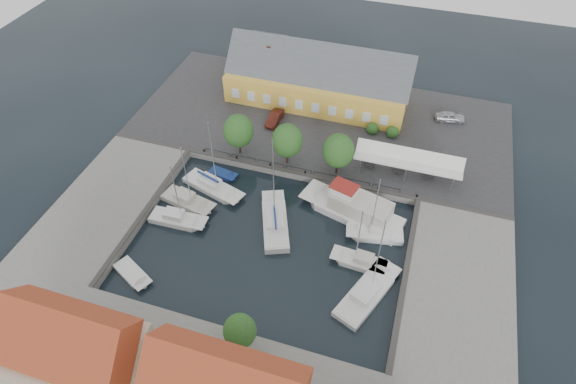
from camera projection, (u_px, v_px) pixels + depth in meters
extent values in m
plane|color=black|center=(273.00, 234.00, 59.10)|extent=(140.00, 140.00, 0.00)
cube|color=#2D2D30|center=(321.00, 122.00, 74.22)|extent=(56.00, 26.00, 1.00)
cube|color=slate|center=(107.00, 203.00, 62.07)|extent=(12.00, 24.00, 1.00)
cube|color=slate|center=(457.00, 290.00, 52.73)|extent=(12.00, 24.00, 1.00)
cube|color=#383533|center=(298.00, 173.00, 65.28)|extent=(56.00, 0.60, 0.12)
cube|color=#383533|center=(145.00, 210.00, 60.46)|extent=(0.60, 24.00, 0.12)
cube|color=#383533|center=(406.00, 274.00, 53.54)|extent=(0.60, 24.00, 0.12)
cylinder|color=black|center=(204.00, 151.00, 68.35)|extent=(0.24, 0.24, 0.40)
cylinder|color=black|center=(237.00, 158.00, 67.29)|extent=(0.24, 0.24, 0.40)
cylinder|color=black|center=(270.00, 165.00, 66.23)|extent=(0.24, 0.24, 0.40)
cylinder|color=black|center=(305.00, 172.00, 65.17)|extent=(0.24, 0.24, 0.40)
cylinder|color=black|center=(341.00, 180.00, 64.11)|extent=(0.24, 0.24, 0.40)
cylinder|color=black|center=(378.00, 188.00, 63.05)|extent=(0.24, 0.24, 0.40)
cylinder|color=black|center=(417.00, 196.00, 61.99)|extent=(0.24, 0.24, 0.40)
cube|color=gold|center=(318.00, 88.00, 76.06)|extent=(28.00, 10.00, 4.50)
cube|color=#474C51|center=(319.00, 68.00, 73.58)|extent=(28.56, 7.60, 7.60)
cube|color=gold|center=(270.00, 62.00, 82.57)|extent=(6.00, 6.00, 3.50)
cube|color=brown|center=(269.00, 49.00, 73.97)|extent=(0.60, 0.60, 1.20)
cube|color=white|center=(409.00, 159.00, 63.26)|extent=(14.00, 4.00, 0.25)
cylinder|color=silver|center=(360.00, 166.00, 64.28)|extent=(0.10, 0.10, 2.70)
cylinder|color=silver|center=(365.00, 150.00, 66.71)|extent=(0.10, 0.10, 2.70)
cylinder|color=silver|center=(405.00, 176.00, 63.01)|extent=(0.10, 0.10, 2.70)
cylinder|color=silver|center=(409.00, 158.00, 65.43)|extent=(0.10, 0.10, 2.70)
cylinder|color=silver|center=(452.00, 185.00, 61.74)|extent=(0.10, 0.10, 2.70)
cylinder|color=silver|center=(454.00, 167.00, 64.16)|extent=(0.10, 0.10, 2.70)
cylinder|color=black|center=(240.00, 147.00, 67.63)|extent=(0.30, 0.30, 2.10)
ellipsoid|color=#1A4B1B|center=(238.00, 131.00, 65.62)|extent=(4.20, 4.20, 4.83)
cylinder|color=black|center=(287.00, 157.00, 66.15)|extent=(0.30, 0.30, 2.10)
ellipsoid|color=#1A4B1B|center=(287.00, 141.00, 64.14)|extent=(4.20, 4.20, 4.83)
cylinder|color=black|center=(337.00, 167.00, 64.66)|extent=(0.30, 0.30, 2.10)
ellipsoid|color=#1A4B1B|center=(338.00, 151.00, 62.65)|extent=(4.20, 4.20, 4.83)
imported|color=#B7B9C0|center=(450.00, 117.00, 73.12)|extent=(4.73, 2.67, 1.52)
imported|color=#501B12|center=(275.00, 118.00, 72.90)|extent=(1.78, 4.56, 1.48)
cube|color=silver|center=(275.00, 228.00, 59.57)|extent=(5.72, 8.46, 1.50)
cube|color=silver|center=(275.00, 218.00, 59.70)|extent=(6.20, 9.88, 0.08)
cube|color=silver|center=(275.00, 220.00, 58.82)|extent=(3.06, 3.69, 0.90)
cylinder|color=silver|center=(273.00, 180.00, 55.94)|extent=(0.12, 0.12, 11.88)
cube|color=navy|center=(275.00, 217.00, 58.15)|extent=(1.69, 3.76, 0.22)
cube|color=silver|center=(359.00, 217.00, 60.93)|extent=(11.64, 6.88, 1.80)
cube|color=silver|center=(350.00, 207.00, 60.79)|extent=(13.70, 7.31, 0.08)
cube|color=#B9B4A7|center=(361.00, 206.00, 59.52)|extent=(8.18, 5.38, 2.20)
cube|color=silver|center=(344.00, 190.00, 59.47)|extent=(3.50, 2.98, 1.20)
cube|color=maroon|center=(344.00, 186.00, 59.01)|extent=(3.80, 3.17, 0.10)
cube|color=silver|center=(379.00, 236.00, 58.75)|extent=(5.98, 3.40, 1.30)
cube|color=silver|center=(374.00, 232.00, 58.32)|extent=(7.06, 3.52, 0.08)
cube|color=silver|center=(379.00, 230.00, 57.94)|extent=(2.52, 2.01, 0.90)
cylinder|color=silver|center=(375.00, 207.00, 55.26)|extent=(0.12, 0.12, 8.80)
cube|color=silver|center=(364.00, 265.00, 55.73)|extent=(5.57, 2.63, 1.30)
cube|color=silver|center=(359.00, 259.00, 55.42)|extent=(6.64, 2.61, 0.08)
cube|color=#B9B4A7|center=(364.00, 258.00, 54.95)|extent=(2.27, 1.68, 0.90)
cylinder|color=silver|center=(359.00, 236.00, 52.67)|extent=(0.12, 0.12, 8.13)
cube|color=silver|center=(363.00, 299.00, 52.48)|extent=(5.78, 8.38, 1.30)
cube|color=silver|center=(369.00, 289.00, 52.53)|extent=(6.25, 9.77, 0.08)
cube|color=silver|center=(366.00, 292.00, 51.78)|extent=(3.11, 3.67, 0.90)
cylinder|color=silver|center=(378.00, 256.00, 49.02)|extent=(0.12, 0.12, 10.88)
cube|color=silver|center=(210.00, 187.00, 64.80)|extent=(7.81, 4.74, 1.30)
cube|color=silver|center=(214.00, 186.00, 63.94)|extent=(9.18, 5.08, 0.08)
cube|color=silver|center=(210.00, 181.00, 63.92)|extent=(3.35, 2.61, 0.90)
cylinder|color=silver|center=(213.00, 157.00, 59.95)|extent=(0.12, 0.12, 10.72)
cube|color=navy|center=(208.00, 177.00, 63.46)|extent=(3.57, 1.31, 0.22)
cube|color=#B9B4A7|center=(185.00, 201.00, 62.88)|extent=(6.44, 3.85, 1.30)
cube|color=#B9B4A7|center=(189.00, 200.00, 62.13)|extent=(7.59, 4.00, 0.08)
cube|color=#B9B4A7|center=(185.00, 196.00, 62.01)|extent=(2.73, 2.25, 0.90)
cylinder|color=silver|center=(186.00, 176.00, 58.80)|extent=(0.12, 0.12, 9.02)
cube|color=silver|center=(174.00, 220.00, 60.56)|extent=(6.05, 2.64, 1.30)
cube|color=silver|center=(179.00, 218.00, 59.93)|extent=(7.23, 2.58, 0.08)
cube|color=silver|center=(174.00, 214.00, 59.72)|extent=(2.44, 1.73, 0.90)
cylinder|color=silver|center=(176.00, 194.00, 56.74)|extent=(0.12, 0.12, 8.85)
cube|color=silver|center=(131.00, 273.00, 54.91)|extent=(4.72, 3.72, 0.90)
cube|color=silver|center=(133.00, 273.00, 54.30)|extent=(5.45, 4.03, 0.08)
cube|color=navy|center=(221.00, 174.00, 66.57)|extent=(3.57, 2.23, 0.80)
cube|color=navy|center=(223.00, 173.00, 66.12)|extent=(4.21, 2.28, 0.08)
cube|color=#C5B798|center=(82.00, 365.00, 42.55)|extent=(11.00, 8.00, 7.00)
cube|color=#B04026|center=(64.00, 339.00, 39.19)|extent=(11.33, 6.50, 6.50)
cube|color=brown|center=(28.00, 319.00, 38.60)|extent=(0.70, 0.70, 1.00)
cube|color=brown|center=(82.00, 337.00, 37.62)|extent=(0.60, 0.60, 0.80)
cube|color=brown|center=(183.00, 366.00, 35.33)|extent=(0.70, 0.70, 1.00)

